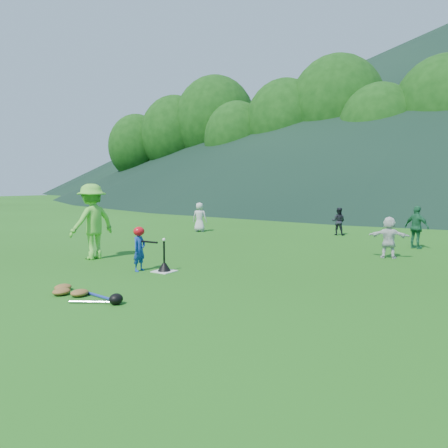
# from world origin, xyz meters

# --- Properties ---
(ground) EXTENTS (120.00, 120.00, 0.00)m
(ground) POSITION_xyz_m (0.00, 0.00, 0.00)
(ground) COLOR #1D5613
(ground) RESTS_ON ground
(home_plate) EXTENTS (0.45, 0.45, 0.02)m
(home_plate) POSITION_xyz_m (0.00, 0.00, 0.01)
(home_plate) COLOR silver
(home_plate) RESTS_ON ground
(baseball) EXTENTS (0.08, 0.08, 0.08)m
(baseball) POSITION_xyz_m (0.00, 0.00, 0.74)
(baseball) COLOR white
(baseball) RESTS_ON batting_tee
(batter_child) EXTENTS (0.26, 0.38, 1.00)m
(batter_child) POSITION_xyz_m (-0.53, -0.25, 0.50)
(batter_child) COLOR navy
(batter_child) RESTS_ON ground
(adult_coach) EXTENTS (0.84, 1.35, 2.00)m
(adult_coach) POSITION_xyz_m (-2.73, 0.27, 1.00)
(adult_coach) COLOR #62C83A
(adult_coach) RESTS_ON ground
(fielder_a) EXTENTS (0.68, 0.55, 1.21)m
(fielder_a) POSITION_xyz_m (-4.25, 7.16, 0.61)
(fielder_a) COLOR #BBBBBB
(fielder_a) RESTS_ON ground
(fielder_b) EXTENTS (0.56, 0.45, 1.08)m
(fielder_b) POSITION_xyz_m (1.02, 9.10, 0.54)
(fielder_b) COLOR black
(fielder_b) RESTS_ON ground
(fielder_c) EXTENTS (0.84, 0.59, 1.33)m
(fielder_c) POSITION_xyz_m (4.19, 6.96, 0.66)
(fielder_c) COLOR #1E643B
(fielder_c) RESTS_ON ground
(fielder_d) EXTENTS (1.09, 0.53, 1.13)m
(fielder_d) POSITION_xyz_m (3.86, 4.70, 0.56)
(fielder_d) COLOR silver
(fielder_d) RESTS_ON ground
(batting_tee) EXTENTS (0.30, 0.30, 0.68)m
(batting_tee) POSITION_xyz_m (0.00, 0.00, 0.13)
(batting_tee) COLOR black
(batting_tee) RESTS_ON home_plate
(batter_gear) EXTENTS (0.73, 0.26, 0.36)m
(batter_gear) POSITION_xyz_m (-0.51, -0.25, 0.90)
(batter_gear) COLOR red
(batter_gear) RESTS_ON ground
(equipment_pile) EXTENTS (1.80, 0.69, 0.19)m
(equipment_pile) POSITION_xyz_m (0.17, -2.50, 0.07)
(equipment_pile) COLOR olive
(equipment_pile) RESTS_ON ground
(outfield_fence) EXTENTS (70.07, 0.08, 1.33)m
(outfield_fence) POSITION_xyz_m (0.00, 28.00, 0.70)
(outfield_fence) COLOR gray
(outfield_fence) RESTS_ON ground
(tree_line) EXTENTS (70.04, 11.40, 14.82)m
(tree_line) POSITION_xyz_m (0.20, 33.83, 8.21)
(tree_line) COLOR #382314
(tree_line) RESTS_ON ground
(distant_hills) EXTENTS (155.00, 140.00, 32.00)m
(distant_hills) POSITION_xyz_m (-7.63, 81.81, 14.98)
(distant_hills) COLOR black
(distant_hills) RESTS_ON ground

